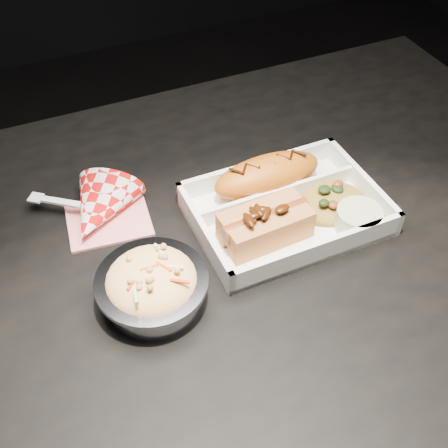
{
  "coord_description": "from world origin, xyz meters",
  "views": [
    {
      "loc": [
        -0.16,
        -0.43,
        1.3
      ],
      "look_at": [
        0.03,
        0.0,
        0.81
      ],
      "focal_mm": 45.0,
      "sensor_mm": 36.0,
      "label": 1
    }
  ],
  "objects_px": {
    "dining_table": "(207,306)",
    "hotdog": "(265,223)",
    "fried_pastry": "(267,175)",
    "food_tray": "(285,212)",
    "napkin_fork": "(98,210)",
    "foil_coleslaw_cup": "(152,285)"
  },
  "relations": [
    {
      "from": "dining_table",
      "to": "hotdog",
      "type": "distance_m",
      "value": 0.15
    },
    {
      "from": "fried_pastry",
      "to": "hotdog",
      "type": "bearing_deg",
      "value": -118.17
    },
    {
      "from": "food_tray",
      "to": "fried_pastry",
      "type": "relative_size",
      "value": 1.58
    },
    {
      "from": "food_tray",
      "to": "napkin_fork",
      "type": "xyz_separation_m",
      "value": [
        -0.23,
        0.1,
        0.01
      ]
    },
    {
      "from": "hotdog",
      "to": "foil_coleslaw_cup",
      "type": "height_order",
      "value": "hotdog"
    },
    {
      "from": "dining_table",
      "to": "napkin_fork",
      "type": "xyz_separation_m",
      "value": [
        -0.1,
        0.13,
        0.11
      ]
    },
    {
      "from": "napkin_fork",
      "to": "fried_pastry",
      "type": "bearing_deg",
      "value": 25.86
    },
    {
      "from": "food_tray",
      "to": "hotdog",
      "type": "relative_size",
      "value": 2.08
    },
    {
      "from": "dining_table",
      "to": "napkin_fork",
      "type": "bearing_deg",
      "value": 127.37
    },
    {
      "from": "fried_pastry",
      "to": "foil_coleslaw_cup",
      "type": "bearing_deg",
      "value": -150.86
    },
    {
      "from": "dining_table",
      "to": "napkin_fork",
      "type": "height_order",
      "value": "napkin_fork"
    },
    {
      "from": "fried_pastry",
      "to": "foil_coleslaw_cup",
      "type": "distance_m",
      "value": 0.24
    },
    {
      "from": "fried_pastry",
      "to": "hotdog",
      "type": "relative_size",
      "value": 1.32
    },
    {
      "from": "hotdog",
      "to": "napkin_fork",
      "type": "distance_m",
      "value": 0.23
    },
    {
      "from": "fried_pastry",
      "to": "foil_coleslaw_cup",
      "type": "height_order",
      "value": "foil_coleslaw_cup"
    },
    {
      "from": "foil_coleslaw_cup",
      "to": "napkin_fork",
      "type": "height_order",
      "value": "napkin_fork"
    },
    {
      "from": "foil_coleslaw_cup",
      "to": "fried_pastry",
      "type": "bearing_deg",
      "value": 29.14
    },
    {
      "from": "dining_table",
      "to": "hotdog",
      "type": "xyz_separation_m",
      "value": [
        0.09,
        0.01,
        0.12
      ]
    },
    {
      "from": "fried_pastry",
      "to": "napkin_fork",
      "type": "xyz_separation_m",
      "value": [
        -0.23,
        0.04,
        -0.02
      ]
    },
    {
      "from": "hotdog",
      "to": "foil_coleslaw_cup",
      "type": "xyz_separation_m",
      "value": [
        -0.16,
        -0.03,
        -0.0
      ]
    },
    {
      "from": "hotdog",
      "to": "napkin_fork",
      "type": "height_order",
      "value": "napkin_fork"
    },
    {
      "from": "napkin_fork",
      "to": "food_tray",
      "type": "bearing_deg",
      "value": 13.55
    }
  ]
}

